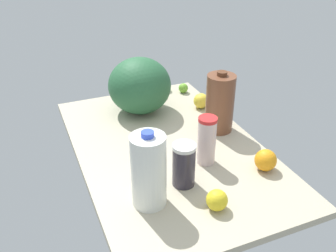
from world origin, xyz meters
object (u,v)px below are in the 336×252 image
at_px(watermelon, 139,86).
at_px(lemon_by_jug, 216,200).
at_px(chocolate_milk_jug, 220,103).
at_px(lime_beside_bowl, 183,88).
at_px(orange_near_front, 266,160).
at_px(shaker_bottle, 184,165).
at_px(lime_loose, 165,86).
at_px(tumbler_cup, 207,140).
at_px(lemon_far_back, 201,101).
at_px(milk_jug, 149,171).

xyz_separation_m(watermelon, lemon_by_jug, (-0.79, 0.00, -0.10)).
bearing_deg(chocolate_milk_jug, lime_beside_bowl, -2.96).
bearing_deg(lemon_by_jug, lime_beside_bowl, -18.21).
bearing_deg(orange_near_front, watermelon, 23.39).
height_order(shaker_bottle, lime_loose, shaker_bottle).
xyz_separation_m(tumbler_cup, lime_beside_bowl, (0.65, -0.20, -0.08)).
height_order(chocolate_milk_jug, shaker_bottle, chocolate_milk_jug).
distance_m(lime_beside_bowl, lemon_by_jug, 0.96).
bearing_deg(tumbler_cup, lemon_by_jug, 159.06).
distance_m(lemon_far_back, lemon_by_jug, 0.76).
bearing_deg(lemon_far_back, shaker_bottle, 147.08).
distance_m(chocolate_milk_jug, lime_beside_bowl, 0.45).
bearing_deg(lime_beside_bowl, chocolate_milk_jug, 177.04).
height_order(shaker_bottle, lemon_far_back, shaker_bottle).
relative_size(chocolate_milk_jug, watermelon, 0.92).
relative_size(chocolate_milk_jug, lime_beside_bowl, 5.40).
distance_m(tumbler_cup, lemon_far_back, 0.49).
bearing_deg(orange_near_front, lemon_far_back, -1.42).
distance_m(milk_jug, chocolate_milk_jug, 0.59).
bearing_deg(tumbler_cup, lime_loose, -9.10).
xyz_separation_m(chocolate_milk_jug, orange_near_front, (-0.35, -0.01, -0.09)).
relative_size(milk_jug, watermelon, 0.92).
distance_m(watermelon, lemon_far_back, 0.33).
bearing_deg(chocolate_milk_jug, orange_near_front, -177.83).
height_order(tumbler_cup, shaker_bottle, tumbler_cup).
bearing_deg(chocolate_milk_jug, watermelon, 40.91).
distance_m(lime_loose, lemon_by_jug, 0.99).
relative_size(milk_jug, chocolate_milk_jug, 1.00).
height_order(chocolate_milk_jug, watermelon, chocolate_milk_jug).
xyz_separation_m(tumbler_cup, lemon_by_jug, (-0.26, 0.10, -0.06)).
bearing_deg(lime_loose, tumbler_cup, 170.90).
relative_size(tumbler_cup, shaker_bottle, 1.19).
xyz_separation_m(milk_jug, lemon_by_jug, (-0.12, -0.19, -0.10)).
bearing_deg(tumbler_cup, chocolate_milk_jug, -39.79).
bearing_deg(watermelon, chocolate_milk_jug, -139.09).
height_order(tumbler_cup, lemon_by_jug, tumbler_cup).
relative_size(lime_loose, lemon_by_jug, 0.78).
bearing_deg(tumbler_cup, orange_near_front, -125.38).
height_order(lemon_far_back, orange_near_front, orange_near_front).
distance_m(chocolate_milk_jug, shaker_bottle, 0.44).
height_order(shaker_bottle, watermelon, watermelon).
relative_size(tumbler_cup, lime_beside_bowl, 3.84).
bearing_deg(lime_beside_bowl, orange_near_front, 179.31).
relative_size(chocolate_milk_jug, lemon_by_jug, 3.84).
xyz_separation_m(lemon_far_back, orange_near_front, (-0.58, 0.01, 0.00)).
bearing_deg(lemon_far_back, lime_loose, 18.60).
distance_m(shaker_bottle, watermelon, 0.63).
bearing_deg(lemon_by_jug, milk_jug, 58.26).
relative_size(tumbler_cup, lime_loose, 3.47).
bearing_deg(chocolate_milk_jug, tumbler_cup, 140.21).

